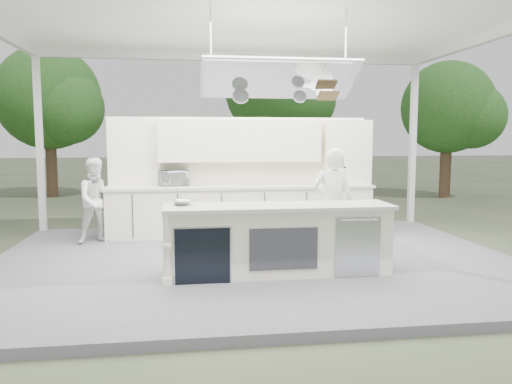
{
  "coord_description": "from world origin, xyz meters",
  "views": [
    {
      "loc": [
        -1.04,
        -7.49,
        1.97
      ],
      "look_at": [
        0.07,
        0.4,
        1.11
      ],
      "focal_mm": 35.0,
      "sensor_mm": 36.0,
      "label": 1
    }
  ],
  "objects": [
    {
      "name": "ground",
      "position": [
        0.0,
        0.0,
        0.0
      ],
      "size": [
        90.0,
        90.0,
        0.0
      ],
      "primitive_type": "plane",
      "color": "#51583D",
      "rests_on": "ground"
    },
    {
      "name": "stage_deck",
      "position": [
        0.0,
        0.0,
        0.06
      ],
      "size": [
        8.0,
        6.0,
        0.12
      ],
      "primitive_type": "cube",
      "color": "slate",
      "rests_on": "ground"
    },
    {
      "name": "tent",
      "position": [
        0.0,
        -0.01,
        3.71
      ],
      "size": [
        8.2,
        6.2,
        3.86
      ],
      "color": "white",
      "rests_on": "ground"
    },
    {
      "name": "demo_island",
      "position": [
        0.18,
        -0.91,
        0.6
      ],
      "size": [
        3.1,
        0.79,
        0.95
      ],
      "color": "#EFEACA",
      "rests_on": "stage_deck"
    },
    {
      "name": "back_counter",
      "position": [
        0.0,
        1.9,
        0.6
      ],
      "size": [
        5.08,
        0.72,
        0.95
      ],
      "color": "#EFEACA",
      "rests_on": "stage_deck"
    },
    {
      "name": "back_wall_unit",
      "position": [
        0.44,
        2.11,
        1.57
      ],
      "size": [
        5.05,
        0.48,
        2.25
      ],
      "color": "#EFEACA",
      "rests_on": "stage_deck"
    },
    {
      "name": "tree_cluster",
      "position": [
        -0.16,
        9.77,
        3.29
      ],
      "size": [
        19.55,
        9.4,
        5.85
      ],
      "color": "brown",
      "rests_on": "ground"
    },
    {
      "name": "head_chef",
      "position": [
        1.15,
        -0.28,
        0.97
      ],
      "size": [
        0.73,
        0.6,
        1.71
      ],
      "primitive_type": "imported",
      "rotation": [
        0.0,
        0.0,
        2.79
      ],
      "color": "white",
      "rests_on": "stage_deck"
    },
    {
      "name": "sous_chef",
      "position": [
        -2.6,
        1.55,
        0.87
      ],
      "size": [
        0.89,
        0.8,
        1.51
      ],
      "primitive_type": "imported",
      "rotation": [
        0.0,
        0.0,
        0.39
      ],
      "color": "white",
      "rests_on": "stage_deck"
    },
    {
      "name": "toaster_oven",
      "position": [
        -1.28,
        2.08,
        1.22
      ],
      "size": [
        0.6,
        0.48,
        0.29
      ],
      "primitive_type": "imported",
      "rotation": [
        0.0,
        0.0,
        0.27
      ],
      "color": "silver",
      "rests_on": "back_counter"
    },
    {
      "name": "bowl_large",
      "position": [
        -1.1,
        -0.74,
        1.1
      ],
      "size": [
        0.34,
        0.34,
        0.07
      ],
      "primitive_type": "imported",
      "rotation": [
        0.0,
        0.0,
        -0.31
      ],
      "color": "#B0B3B7",
      "rests_on": "demo_island"
    },
    {
      "name": "bowl_small",
      "position": [
        -1.08,
        -0.65,
        1.1
      ],
      "size": [
        0.26,
        0.26,
        0.07
      ],
      "primitive_type": "imported",
      "rotation": [
        0.0,
        0.0,
        0.18
      ],
      "color": "silver",
      "rests_on": "demo_island"
    }
  ]
}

